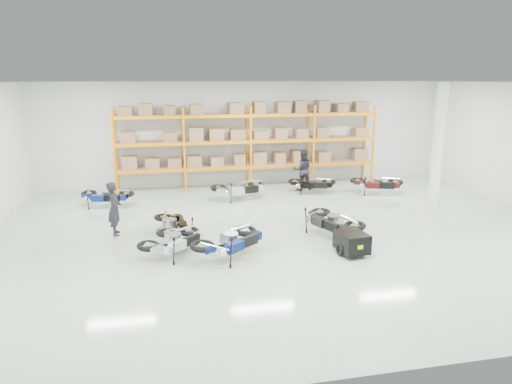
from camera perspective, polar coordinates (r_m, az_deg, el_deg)
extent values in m
plane|color=#ADC1B0|center=(14.18, 4.05, -5.08)|extent=(18.00, 18.00, 0.00)
plane|color=white|center=(13.40, 4.39, 13.42)|extent=(18.00, 18.00, 0.00)
plane|color=silver|center=(20.36, -1.18, 7.32)|extent=(18.00, 0.00, 18.00)
plane|color=silver|center=(7.34, 19.28, -5.77)|extent=(18.00, 0.00, 18.00)
cube|color=orange|center=(19.20, -17.33, 4.77)|extent=(0.08, 0.08, 3.50)
cube|color=orange|center=(20.08, -17.10, 5.17)|extent=(0.08, 0.08, 3.50)
cube|color=orange|center=(19.12, -8.93, 5.20)|extent=(0.08, 0.08, 3.50)
cube|color=orange|center=(20.01, -9.07, 5.58)|extent=(0.08, 0.08, 3.50)
cube|color=orange|center=(19.45, -0.64, 5.52)|extent=(0.08, 0.08, 3.50)
cube|color=orange|center=(20.33, -1.12, 5.89)|extent=(0.08, 0.08, 3.50)
cube|color=orange|center=(20.17, 7.24, 5.71)|extent=(0.08, 0.08, 3.50)
cube|color=orange|center=(21.01, 6.45, 6.07)|extent=(0.08, 0.08, 3.50)
cube|color=orange|center=(21.23, 14.45, 5.80)|extent=(0.08, 0.08, 3.50)
cube|color=orange|center=(22.04, 13.43, 6.15)|extent=(0.08, 0.08, 3.50)
cube|color=orange|center=(19.26, -13.00, 2.50)|extent=(2.70, 0.08, 0.12)
cube|color=orange|center=(20.14, -12.96, 3.00)|extent=(2.70, 0.08, 0.12)
cube|color=#93704C|center=(19.68, -12.99, 2.96)|extent=(2.68, 0.88, 0.02)
cube|color=#93704C|center=(19.64, -13.03, 3.61)|extent=(2.40, 0.70, 0.44)
cube|color=orange|center=(19.38, -4.70, 2.89)|extent=(2.70, 0.08, 0.12)
cube|color=orange|center=(20.26, -5.01, 3.37)|extent=(2.70, 0.08, 0.12)
cube|color=#93704C|center=(19.81, -4.86, 3.33)|extent=(2.68, 0.88, 0.02)
cube|color=#93704C|center=(19.77, -4.88, 3.99)|extent=(2.40, 0.70, 0.44)
cube|color=orange|center=(19.91, 3.34, 3.21)|extent=(2.70, 0.08, 0.12)
cube|color=orange|center=(20.76, 2.70, 3.67)|extent=(2.70, 0.08, 0.12)
cube|color=#93704C|center=(20.32, 3.01, 3.64)|extent=(2.68, 0.88, 0.02)
cube|color=#93704C|center=(20.28, 3.02, 4.28)|extent=(2.40, 0.70, 0.44)
cube|color=orange|center=(20.80, 10.82, 3.45)|extent=(2.70, 0.08, 0.12)
cube|color=orange|center=(21.62, 9.92, 3.89)|extent=(2.70, 0.08, 0.12)
cube|color=#93704C|center=(21.19, 10.37, 3.86)|extent=(2.68, 0.88, 0.02)
cube|color=#93704C|center=(21.16, 10.40, 4.47)|extent=(2.40, 0.70, 0.44)
cube|color=orange|center=(19.07, -13.18, 5.74)|extent=(2.70, 0.08, 0.12)
cube|color=orange|center=(19.96, -13.13, 6.10)|extent=(2.70, 0.08, 0.12)
cube|color=#93704C|center=(19.51, -13.17, 6.13)|extent=(2.68, 0.88, 0.02)
cube|color=#93704C|center=(19.48, -13.21, 6.80)|extent=(2.40, 0.70, 0.44)
cube|color=orange|center=(19.20, -4.77, 6.11)|extent=(2.70, 0.08, 0.12)
cube|color=orange|center=(20.09, -5.08, 6.46)|extent=(2.70, 0.08, 0.12)
cube|color=#93704C|center=(19.63, -4.93, 6.49)|extent=(2.68, 0.88, 0.02)
cube|color=#93704C|center=(19.61, -4.95, 7.16)|extent=(2.40, 0.70, 0.44)
cube|color=orange|center=(19.73, 3.38, 6.35)|extent=(2.70, 0.08, 0.12)
cube|color=orange|center=(20.59, 2.73, 6.68)|extent=(2.70, 0.08, 0.12)
cube|color=#93704C|center=(20.15, 3.05, 6.72)|extent=(2.68, 0.88, 0.02)
cube|color=#93704C|center=(20.12, 3.06, 7.37)|extent=(2.40, 0.70, 0.44)
cube|color=orange|center=(20.63, 10.96, 6.45)|extent=(2.70, 0.08, 0.12)
cube|color=orange|center=(21.45, 10.05, 6.78)|extent=(2.70, 0.08, 0.12)
cube|color=#93704C|center=(21.03, 10.51, 6.81)|extent=(2.68, 0.88, 0.02)
cube|color=#93704C|center=(21.00, 10.53, 7.43)|extent=(2.40, 0.70, 0.44)
cube|color=orange|center=(18.95, -13.37, 9.03)|extent=(2.70, 0.08, 0.12)
cube|color=orange|center=(19.85, -13.31, 9.24)|extent=(2.70, 0.08, 0.12)
cube|color=#93704C|center=(19.40, -13.35, 9.34)|extent=(2.68, 0.88, 0.02)
cube|color=#93704C|center=(19.38, -13.39, 10.02)|extent=(2.40, 0.70, 0.44)
cube|color=orange|center=(19.08, -4.83, 9.38)|extent=(2.70, 0.08, 0.12)
cube|color=orange|center=(19.97, -5.15, 9.58)|extent=(2.70, 0.08, 0.12)
cube|color=#93704C|center=(19.52, -5.00, 9.69)|extent=(2.68, 0.88, 0.02)
cube|color=#93704C|center=(19.50, -5.01, 10.37)|extent=(2.40, 0.70, 0.44)
cube|color=orange|center=(19.61, 3.43, 9.53)|extent=(2.70, 0.08, 0.12)
cube|color=orange|center=(20.48, 2.77, 9.73)|extent=(2.70, 0.08, 0.12)
cube|color=#93704C|center=(20.04, 3.09, 9.84)|extent=(2.68, 0.88, 0.02)
cube|color=#93704C|center=(20.03, 3.10, 10.49)|extent=(2.40, 0.70, 0.44)
cube|color=orange|center=(20.52, 11.11, 9.50)|extent=(2.70, 0.08, 0.12)
cube|color=orange|center=(21.35, 10.17, 9.71)|extent=(2.70, 0.08, 0.12)
cube|color=#93704C|center=(20.93, 10.64, 9.80)|extent=(2.68, 0.88, 0.02)
cube|color=#93704C|center=(20.91, 10.67, 10.43)|extent=(2.40, 0.70, 0.44)
cube|color=white|center=(16.23, 21.72, 4.60)|extent=(0.25, 0.25, 4.50)
cube|color=black|center=(12.58, 11.88, -6.09)|extent=(0.79, 0.95, 0.51)
cube|color=yellow|center=(12.20, 12.71, -6.78)|extent=(0.15, 0.04, 0.10)
torus|color=black|center=(12.51, 10.34, -7.03)|extent=(0.07, 0.35, 0.35)
torus|color=black|center=(12.78, 13.30, -6.72)|extent=(0.07, 0.35, 0.35)
cylinder|color=black|center=(13.09, 10.85, -5.02)|extent=(0.13, 0.83, 0.04)
imported|color=black|center=(14.39, -17.28, -1.98)|extent=(0.44, 0.63, 1.64)
imported|color=black|center=(19.39, 5.82, 2.78)|extent=(0.88, 0.71, 1.74)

